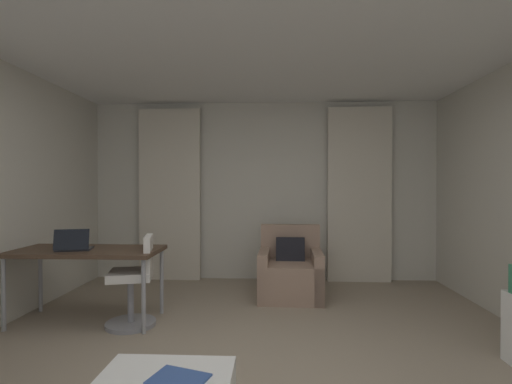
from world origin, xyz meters
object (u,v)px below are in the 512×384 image
at_px(desk_chair, 135,286).
at_px(laptop, 74,246).
at_px(magazine_open, 179,379).
at_px(desk, 88,255).
at_px(armchair, 290,273).

bearing_deg(desk_chair, laptop, -179.54).
bearing_deg(laptop, magazine_open, -49.44).
relative_size(desk, desk_chair, 1.64).
bearing_deg(desk_chair, magazine_open, -63.28).
relative_size(laptop, magazine_open, 1.13).
xyz_separation_m(armchair, magazine_open, (-0.69, -2.79, 0.10)).
height_order(desk_chair, laptop, laptop).
bearing_deg(armchair, magazine_open, -103.91).
bearing_deg(armchair, laptop, -154.36).
bearing_deg(magazine_open, armchair, 76.09).
bearing_deg(desk, desk_chair, -8.94).
height_order(desk, magazine_open, desk).
bearing_deg(desk, laptop, -138.68).
distance_m(armchair, magazine_open, 2.87).
bearing_deg(magazine_open, desk, 127.32).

